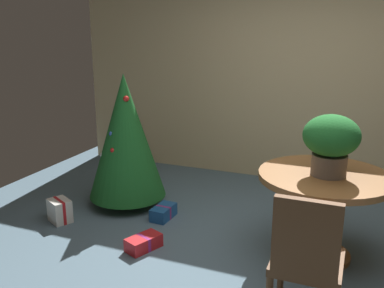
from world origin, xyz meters
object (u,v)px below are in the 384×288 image
at_px(gift_box_red, 144,243).
at_px(round_dining_table, 323,199).
at_px(flower_vase, 331,140).
at_px(holiday_tree, 126,136).
at_px(gift_box_cream, 60,211).
at_px(gift_box_blue, 163,212).
at_px(wooden_chair_near, 306,258).

bearing_deg(gift_box_red, round_dining_table, 17.37).
height_order(flower_vase, holiday_tree, holiday_tree).
height_order(gift_box_cream, gift_box_blue, gift_box_cream).
xyz_separation_m(round_dining_table, wooden_chair_near, (0.00, -0.99, 0.00)).
height_order(round_dining_table, gift_box_blue, round_dining_table).
xyz_separation_m(flower_vase, gift_box_cream, (-2.46, -0.25, -0.90)).
bearing_deg(gift_box_red, gift_box_cream, 170.46).
relative_size(gift_box_cream, gift_box_blue, 0.92).
bearing_deg(gift_box_blue, gift_box_cream, -153.61).
bearing_deg(flower_vase, holiday_tree, 169.24).
relative_size(wooden_chair_near, gift_box_blue, 3.10).
relative_size(flower_vase, gift_box_cream, 1.73).
bearing_deg(holiday_tree, gift_box_cream, -121.69).
bearing_deg(wooden_chair_near, gift_box_blue, 142.42).
bearing_deg(flower_vase, round_dining_table, 134.89).
height_order(flower_vase, gift_box_blue, flower_vase).
distance_m(flower_vase, gift_box_cream, 2.63).
bearing_deg(gift_box_cream, gift_box_red, -9.54).
bearing_deg(gift_box_cream, wooden_chair_near, -16.53).
bearing_deg(round_dining_table, gift_box_blue, 173.20).
distance_m(flower_vase, gift_box_blue, 1.83).
relative_size(holiday_tree, gift_box_red, 4.08).
relative_size(wooden_chair_near, holiday_tree, 0.66).
bearing_deg(flower_vase, gift_box_red, -163.69).
height_order(wooden_chair_near, gift_box_blue, wooden_chair_near).
distance_m(holiday_tree, gift_box_red, 1.24).
xyz_separation_m(gift_box_blue, gift_box_red, (0.11, -0.62, -0.00)).
xyz_separation_m(round_dining_table, gift_box_cream, (-2.43, -0.27, -0.40)).
height_order(flower_vase, gift_box_cream, flower_vase).
bearing_deg(gift_box_blue, gift_box_red, -79.63).
bearing_deg(holiday_tree, gift_box_blue, -20.08).
relative_size(holiday_tree, gift_box_blue, 4.66).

